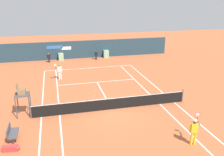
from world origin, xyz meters
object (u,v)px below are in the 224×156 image
(ball_kid_left_post, at_px, (49,57))
(tennis_ball_by_sideline, at_px, (96,91))
(player_on_baseline, at_px, (59,71))
(player_bench, at_px, (12,132))
(ball_kid_right_post, at_px, (96,55))
(player_near_side, at_px, (194,130))
(umpire_chair, at_px, (22,94))
(equipment_bag, at_px, (12,148))

(ball_kid_left_post, relative_size, tennis_ball_by_sideline, 18.38)
(player_on_baseline, distance_m, ball_kid_left_post, 7.49)
(player_bench, relative_size, ball_kid_right_post, 1.06)
(player_on_baseline, xyz_separation_m, player_near_side, (7.14, -13.86, 0.01))
(umpire_chair, bearing_deg, tennis_ball_by_sideline, 120.05)
(player_bench, distance_m, tennis_ball_by_sideline, 9.17)
(player_on_baseline, bearing_deg, tennis_ball_by_sideline, 145.57)
(equipment_bag, distance_m, tennis_ball_by_sideline, 9.99)
(player_near_side, distance_m, ball_kid_right_post, 21.35)
(umpire_chair, distance_m, player_bench, 3.39)
(equipment_bag, bearing_deg, player_near_side, -10.48)
(player_near_side, bearing_deg, umpire_chair, 169.02)
(ball_kid_left_post, height_order, tennis_ball_by_sideline, ball_kid_left_post)
(umpire_chair, xyz_separation_m, player_on_baseline, (2.88, 7.61, -0.71))
(ball_kid_left_post, xyz_separation_m, ball_kid_right_post, (6.34, 0.00, -0.00))
(player_on_baseline, relative_size, tennis_ball_by_sideline, 27.60)
(umpire_chair, height_order, tennis_ball_by_sideline, umpire_chair)
(ball_kid_right_post, bearing_deg, tennis_ball_by_sideline, 80.48)
(player_on_baseline, bearing_deg, ball_kid_right_post, -106.08)
(umpire_chair, bearing_deg, equipment_bag, -3.86)
(player_near_side, relative_size, ball_kid_right_post, 1.50)
(ball_kid_right_post, xyz_separation_m, tennis_ball_by_sideline, (-2.15, -11.56, -0.68))
(player_bench, xyz_separation_m, player_on_baseline, (3.28, 10.76, 0.47))
(player_bench, xyz_separation_m, player_near_side, (10.42, -3.10, 0.48))
(equipment_bag, xyz_separation_m, player_on_baseline, (3.17, 11.95, 0.82))
(player_on_baseline, relative_size, player_near_side, 1.01)
(equipment_bag, relative_size, player_near_side, 0.54)
(umpire_chair, bearing_deg, player_on_baseline, 159.27)
(player_bench, distance_m, ball_kid_left_post, 18.29)
(player_near_side, relative_size, ball_kid_left_post, 1.49)
(ball_kid_left_post, bearing_deg, player_on_baseline, 94.09)
(player_near_side, height_order, ball_kid_left_post, player_near_side)
(ball_kid_right_post, bearing_deg, player_on_baseline, 55.80)
(equipment_bag, height_order, ball_kid_left_post, ball_kid_left_post)
(player_bench, distance_m, ball_kid_right_post, 20.05)
(umpire_chair, distance_m, player_near_side, 11.83)
(umpire_chair, xyz_separation_m, player_near_side, (10.02, -6.26, -0.70))
(equipment_bag, distance_m, player_near_side, 10.52)
(player_on_baseline, xyz_separation_m, tennis_ball_by_sideline, (3.07, -4.16, -0.95))
(player_on_baseline, height_order, ball_kid_right_post, player_on_baseline)
(player_bench, xyz_separation_m, tennis_ball_by_sideline, (6.35, 6.60, -0.47))
(ball_kid_right_post, distance_m, tennis_ball_by_sideline, 11.78)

